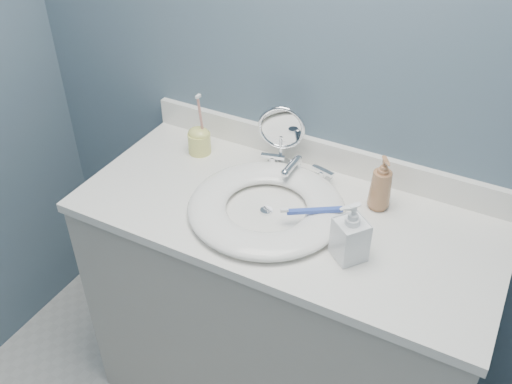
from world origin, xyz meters
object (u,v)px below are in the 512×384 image
Objects in this scene: soap_bottle_clear at (351,231)px; toothbrush_holder at (199,139)px; soap_bottle_amber at (381,183)px; makeup_mirror at (281,135)px.

toothbrush_holder reaches higher than soap_bottle_clear.
soap_bottle_clear is (-0.00, -0.24, 0.00)m from soap_bottle_amber.
makeup_mirror reaches higher than soap_bottle_amber.
toothbrush_holder reaches higher than soap_bottle_amber.
makeup_mirror is 1.28× the size of soap_bottle_amber.
makeup_mirror reaches higher than toothbrush_holder.
toothbrush_holder is at bearing 143.36° from soap_bottle_amber.
makeup_mirror is at bearing 135.04° from soap_bottle_amber.
soap_bottle_amber is at bearing 127.89° from soap_bottle_clear.
toothbrush_holder is (-0.27, -0.05, -0.07)m from makeup_mirror.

